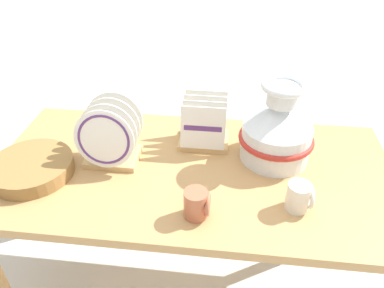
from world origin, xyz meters
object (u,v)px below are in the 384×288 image
wicker_charger_stack (32,168)px  mug_terracotta_glaze (197,204)px  dish_rack_square_plates (204,129)px  ceramic_vase (277,130)px  dish_rack_round_plates (110,139)px  mug_cream_glaze (300,197)px

wicker_charger_stack → mug_terracotta_glaze: (0.62, -0.14, 0.02)m
dish_rack_square_plates → wicker_charger_stack: bearing=-155.6°
ceramic_vase → dish_rack_square_plates: 0.29m
dish_rack_round_plates → mug_terracotta_glaze: (0.35, -0.25, -0.05)m
dish_rack_square_plates → wicker_charger_stack: (-0.60, -0.27, -0.04)m
wicker_charger_stack → mug_cream_glaze: bearing=-4.1°
dish_rack_round_plates → dish_rack_square_plates: (0.33, 0.16, -0.03)m
dish_rack_square_plates → dish_rack_round_plates: bearing=-154.2°
dish_rack_square_plates → wicker_charger_stack: dish_rack_square_plates is taller
wicker_charger_stack → mug_terracotta_glaze: bearing=-12.6°
wicker_charger_stack → mug_cream_glaze: 0.94m
ceramic_vase → wicker_charger_stack: (-0.88, -0.20, -0.10)m
mug_terracotta_glaze → mug_cream_glaze: bearing=12.4°
dish_rack_square_plates → ceramic_vase: bearing=-14.1°
wicker_charger_stack → mug_cream_glaze: size_ratio=3.05×
ceramic_vase → mug_cream_glaze: (0.06, -0.27, -0.08)m
wicker_charger_stack → mug_cream_glaze: (0.94, -0.07, 0.02)m
ceramic_vase → mug_cream_glaze: bearing=-77.2°
wicker_charger_stack → dish_rack_square_plates: bearing=24.4°
dish_rack_round_plates → ceramic_vase: bearing=8.6°
mug_cream_glaze → wicker_charger_stack: bearing=175.9°
dish_rack_square_plates → mug_cream_glaze: (0.34, -0.34, -0.02)m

